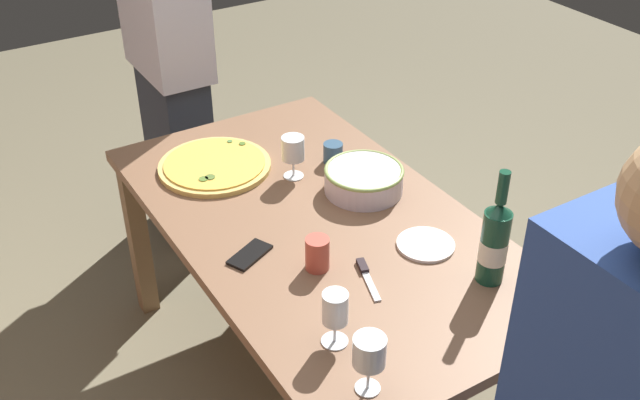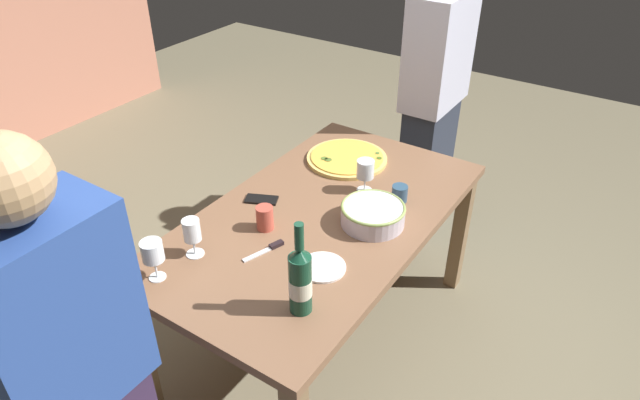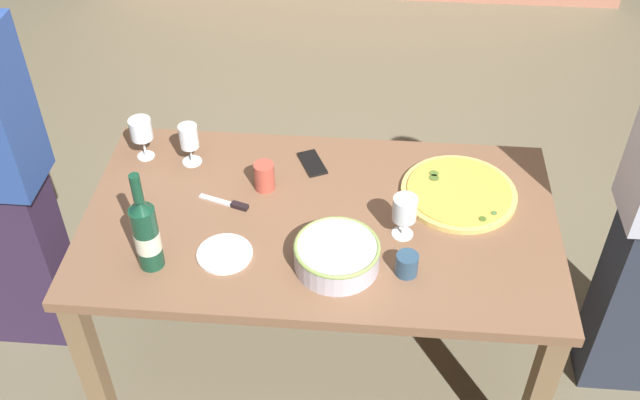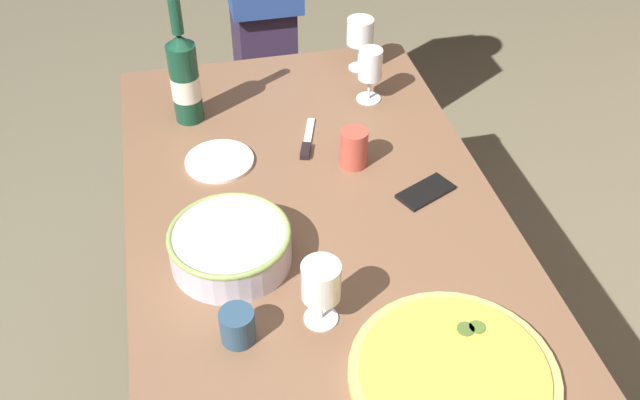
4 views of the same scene
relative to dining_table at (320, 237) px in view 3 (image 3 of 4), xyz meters
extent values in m
plane|color=#716950|center=(0.00, 0.00, -0.66)|extent=(8.00, 8.00, 0.00)
cube|color=brown|center=(0.00, 0.00, 0.07)|extent=(1.60, 0.90, 0.04)
cube|color=brown|center=(-0.74, -0.40, -0.30)|extent=(0.07, 0.07, 0.71)
cube|color=brown|center=(0.74, -0.40, -0.30)|extent=(0.07, 0.07, 0.71)
cube|color=brown|center=(-0.74, 0.40, -0.30)|extent=(0.07, 0.07, 0.71)
cube|color=brown|center=(0.74, 0.40, -0.30)|extent=(0.07, 0.07, 0.71)
cylinder|color=#DAB861|center=(0.47, 0.15, 0.10)|extent=(0.40, 0.40, 0.02)
cylinder|color=gold|center=(0.47, 0.15, 0.11)|extent=(0.36, 0.36, 0.01)
cylinder|color=#466722|center=(0.54, 0.01, 0.12)|extent=(0.02, 0.02, 0.00)
cylinder|color=#4D7636|center=(0.58, 0.04, 0.12)|extent=(0.02, 0.02, 0.00)
cylinder|color=#506B2B|center=(0.39, 0.21, 0.12)|extent=(0.04, 0.04, 0.00)
cylinder|color=#52742A|center=(0.39, 0.23, 0.12)|extent=(0.03, 0.03, 0.00)
cylinder|color=silver|center=(0.07, -0.22, 0.14)|extent=(0.27, 0.27, 0.09)
torus|color=#8DA657|center=(0.07, -0.22, 0.17)|extent=(0.27, 0.27, 0.01)
cylinder|color=#15412C|center=(-0.51, -0.26, 0.21)|extent=(0.08, 0.08, 0.23)
cone|color=#15412C|center=(-0.51, -0.26, 0.34)|extent=(0.08, 0.08, 0.04)
cylinder|color=#15412C|center=(-0.51, -0.26, 0.41)|extent=(0.03, 0.03, 0.10)
cylinder|color=silver|center=(-0.51, -0.26, 0.20)|extent=(0.08, 0.08, 0.07)
cylinder|color=white|center=(0.28, -0.06, 0.09)|extent=(0.07, 0.07, 0.00)
cylinder|color=white|center=(0.28, -0.06, 0.13)|extent=(0.01, 0.01, 0.07)
cylinder|color=white|center=(0.28, -0.06, 0.21)|extent=(0.08, 0.08, 0.08)
cylinder|color=white|center=(-0.49, 0.26, 0.09)|extent=(0.07, 0.07, 0.00)
cylinder|color=white|center=(-0.49, 0.26, 0.13)|extent=(0.01, 0.01, 0.07)
cylinder|color=white|center=(-0.49, 0.26, 0.21)|extent=(0.07, 0.07, 0.09)
cylinder|color=maroon|center=(-0.49, 0.26, 0.18)|extent=(0.06, 0.06, 0.03)
cylinder|color=white|center=(-0.67, 0.28, 0.09)|extent=(0.06, 0.06, 0.00)
cylinder|color=white|center=(-0.67, 0.28, 0.14)|extent=(0.01, 0.01, 0.08)
cylinder|color=white|center=(-0.67, 0.28, 0.22)|extent=(0.08, 0.08, 0.08)
cylinder|color=maroon|center=(-0.67, 0.28, 0.20)|extent=(0.07, 0.07, 0.04)
cylinder|color=#BC4C3C|center=(-0.21, 0.14, 0.14)|extent=(0.07, 0.07, 0.10)
cylinder|color=#2C4B66|center=(0.29, -0.23, 0.13)|extent=(0.07, 0.07, 0.08)
cylinder|color=white|center=(-0.29, -0.20, 0.10)|extent=(0.18, 0.18, 0.01)
cube|color=black|center=(-0.05, 0.28, 0.10)|extent=(0.12, 0.16, 0.01)
cube|color=silver|center=(-0.36, 0.05, 0.10)|extent=(0.13, 0.06, 0.01)
cube|color=black|center=(-0.28, 0.02, 0.10)|extent=(0.06, 0.04, 0.02)
cube|color=#31223F|center=(-1.17, 0.05, -0.26)|extent=(0.34, 0.20, 0.79)
camera|label=1|loc=(-1.69, 1.04, 1.48)|focal=42.08mm
camera|label=2|loc=(-1.65, -1.10, 1.48)|focal=31.45mm
camera|label=3|loc=(0.15, -1.84, 1.81)|focal=41.85mm
camera|label=4|loc=(1.19, -0.27, 1.24)|focal=39.82mm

